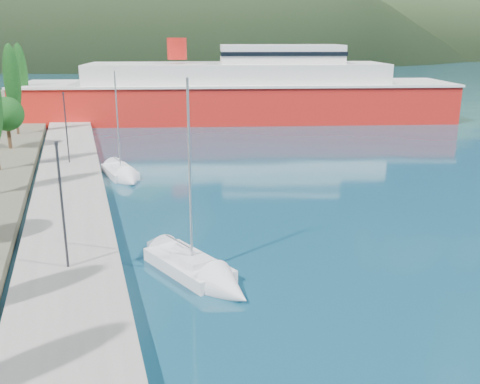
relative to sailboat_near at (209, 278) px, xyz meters
name	(u,v)px	position (x,y,z in m)	size (l,w,h in m)	color
ground	(110,86)	(2.54, 109.19, -0.29)	(1400.00, 1400.00, 0.00)	navy
quay	(70,199)	(-6.46, 15.19, 0.11)	(5.00, 88.00, 0.80)	gray
lamp_posts	(62,197)	(-6.46, 2.92, 3.79)	(0.15, 44.45, 6.06)	#2D2D33
sailboat_near	(209,278)	(0.00, 0.00, 0.00)	(4.73, 7.63, 10.55)	silver
sailboat_mid	(125,177)	(-2.08, 20.83, -0.01)	(3.22, 6.80, 9.61)	silver
ferry	(239,94)	(16.48, 49.63, 3.31)	(60.90, 26.09, 11.84)	red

